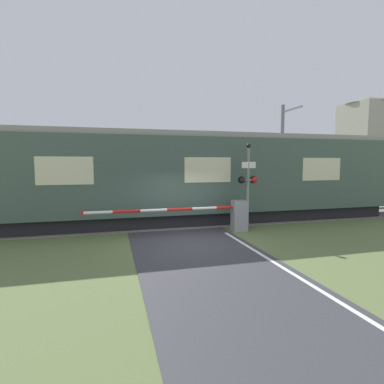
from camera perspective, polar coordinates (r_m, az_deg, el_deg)
name	(u,v)px	position (r m, az deg, el deg)	size (l,w,h in m)	color
ground_plane	(189,243)	(10.66, -0.54, -9.64)	(80.00, 80.00, 0.00)	#5B6B3D
track_bed	(170,222)	(14.16, -4.30, -5.75)	(36.00, 3.20, 0.13)	slate
train	(198,177)	(14.22, 1.09, 2.84)	(20.52, 3.14, 4.15)	black
crossing_barrier	(227,215)	(12.26, 6.68, -4.29)	(6.44, 0.44, 1.27)	gray
signal_post	(248,182)	(12.49, 10.64, 1.96)	(0.83, 0.26, 3.58)	gray
catenary_pole	(282,156)	(18.42, 16.79, 6.63)	(0.20, 1.90, 6.15)	slate
distant_building	(367,142)	(39.11, 30.36, 8.22)	(5.11, 5.11, 10.14)	#9E998E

